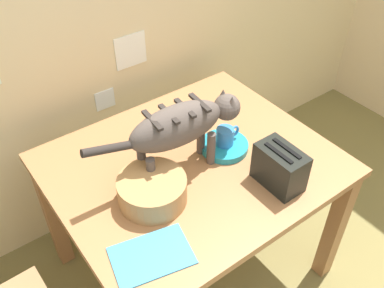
% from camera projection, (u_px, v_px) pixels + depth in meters
% --- Properties ---
extents(dining_table, '(1.15, 0.98, 0.75)m').
position_uv_depth(dining_table, '(192.00, 177.00, 1.88)').
color(dining_table, '#9E693F').
rests_on(dining_table, ground_plane).
extents(cat, '(0.67, 0.17, 0.32)m').
position_uv_depth(cat, '(182.00, 126.00, 1.66)').
color(cat, '#51463F').
rests_on(cat, dining_table).
extents(saucer_bowl, '(0.21, 0.21, 0.03)m').
position_uv_depth(saucer_bowl, '(224.00, 146.00, 1.88)').
color(saucer_bowl, teal).
rests_on(saucer_bowl, dining_table).
extents(coffee_mug, '(0.12, 0.08, 0.08)m').
position_uv_depth(coffee_mug, '(226.00, 136.00, 1.84)').
color(coffee_mug, '#3076BE').
rests_on(coffee_mug, saucer_bowl).
extents(magazine, '(0.30, 0.24, 0.01)m').
position_uv_depth(magazine, '(152.00, 256.00, 1.47)').
color(magazine, teal).
rests_on(magazine, dining_table).
extents(book_stack, '(0.18, 0.14, 0.04)m').
position_uv_depth(book_stack, '(192.00, 118.00, 2.03)').
color(book_stack, '#9B4F9A').
rests_on(book_stack, dining_table).
extents(wicker_basket, '(0.27, 0.27, 0.10)m').
position_uv_depth(wicker_basket, '(152.00, 190.00, 1.63)').
color(wicker_basket, '#AB7A48').
rests_on(wicker_basket, dining_table).
extents(toaster, '(0.12, 0.20, 0.18)m').
position_uv_depth(toaster, '(280.00, 167.00, 1.68)').
color(toaster, black).
rests_on(toaster, dining_table).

